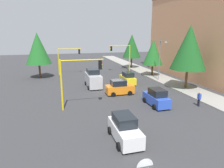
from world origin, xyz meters
The scene contains 18 objects.
ground_plane centered at (0.00, 0.00, 0.00)m, with size 120.00×120.00×0.00m, color #353538.
sidewalk_kerb centered at (-5.00, 10.50, 0.07)m, with size 80.00×4.00×0.15m, color gray.
lane_arrow_near centered at (11.51, -3.00, 0.01)m, with size 2.40×1.10×1.10m.
apartment_block centered at (-5.15, 18.50, 7.95)m, with size 24.61×9.30×15.87m.
traffic_signal_near_right centered at (6.00, -5.66, 3.86)m, with size 0.36×4.59×5.44m.
traffic_signal_far_right centered at (-14.00, -5.63, 3.75)m, with size 0.36×4.59×5.27m.
traffic_signal_far_left centered at (-14.00, 5.71, 4.05)m, with size 0.36×4.59×5.73m.
street_lamp_curbside centered at (-3.61, 9.20, 4.35)m, with size 2.15×0.28×7.00m.
tree_roadside_mid centered at (-8.00, 10.00, 4.57)m, with size 3.83×3.83×6.98m.
tree_roadside_near centered at (2.00, 10.50, 6.08)m, with size 5.03×5.03×9.24m.
tree_roadside_far centered at (-18.00, 9.50, 5.21)m, with size 4.34×4.34×7.93m.
tree_opposite_side centered at (-12.00, -11.00, 5.42)m, with size 4.51×4.51×8.26m.
delivery_van_silver centered at (-2.80, -2.60, 1.28)m, with size 4.80×2.22×2.77m.
car_orange centered at (2.00, 0.10, 0.90)m, with size 2.10×3.71×1.98m.
car_white centered at (13.61, -3.16, 0.90)m, with size 3.99×1.94×1.98m.
car_yellow centered at (-3.13, 3.16, 0.90)m, with size 3.89×1.93×1.98m.
car_blue centered at (7.36, 2.82, 0.90)m, with size 3.93×1.93×1.98m.
pedestrian_crossing centered at (8.89, 7.31, 0.91)m, with size 0.40×0.24×1.70m.
Camera 1 is at (26.65, -7.78, 7.88)m, focal length 31.80 mm.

